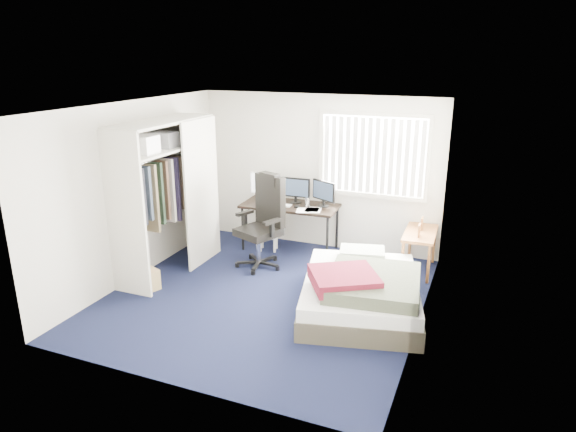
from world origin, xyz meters
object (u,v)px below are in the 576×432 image
Objects in this scene: office_chair at (263,231)px; bed at (361,290)px; desk at (291,203)px; nightstand at (420,236)px.

office_chair reaches higher than bed.
nightstand is at bearing -3.62° from desk.
desk is 1.75× the size of nightstand.
office_chair is at bearing -163.65° from nightstand.
nightstand is at bearing 16.35° from office_chair.
nightstand is (2.24, 0.66, -0.00)m from office_chair.
bed is (-0.48, -1.52, -0.27)m from nightstand.
bed is at bearing -45.71° from desk.
desk is 0.84m from office_chair.
nightstand reaches higher than bed.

